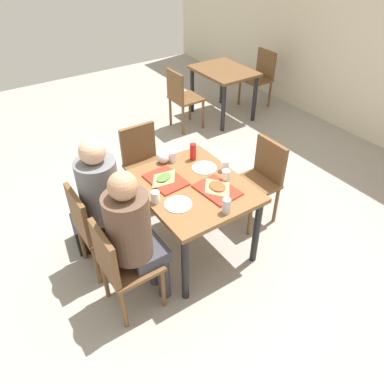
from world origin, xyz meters
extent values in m
cube|color=#9E998E|center=(0.00, 0.00, -0.01)|extent=(10.00, 10.00, 0.02)
cube|color=brown|center=(0.00, 0.00, 0.70)|extent=(1.02, 0.86, 0.04)
cylinder|color=black|center=(-0.45, -0.37, 0.34)|extent=(0.06, 0.06, 0.68)
cylinder|color=black|center=(0.45, -0.37, 0.34)|extent=(0.06, 0.06, 0.68)
cylinder|color=black|center=(-0.45, 0.37, 0.34)|extent=(0.06, 0.06, 0.68)
cylinder|color=black|center=(0.45, 0.37, 0.34)|extent=(0.06, 0.06, 0.68)
cube|color=brown|center=(-0.26, -0.73, 0.44)|extent=(0.40, 0.40, 0.03)
cube|color=brown|center=(-0.26, -0.91, 0.65)|extent=(0.38, 0.04, 0.40)
cylinder|color=brown|center=(-0.43, -0.56, 0.21)|extent=(0.04, 0.04, 0.42)
cylinder|color=brown|center=(-0.09, -0.56, 0.21)|extent=(0.04, 0.04, 0.42)
cylinder|color=brown|center=(-0.43, -0.90, 0.21)|extent=(0.04, 0.04, 0.42)
cylinder|color=brown|center=(-0.09, -0.90, 0.21)|extent=(0.04, 0.04, 0.42)
cube|color=brown|center=(0.26, -0.73, 0.44)|extent=(0.40, 0.40, 0.03)
cube|color=brown|center=(0.26, -0.91, 0.65)|extent=(0.38, 0.04, 0.40)
cylinder|color=brown|center=(0.09, -0.56, 0.21)|extent=(0.04, 0.04, 0.42)
cylinder|color=brown|center=(0.43, -0.56, 0.21)|extent=(0.04, 0.04, 0.42)
cylinder|color=brown|center=(0.09, -0.90, 0.21)|extent=(0.04, 0.04, 0.42)
cylinder|color=brown|center=(0.43, -0.90, 0.21)|extent=(0.04, 0.04, 0.42)
cube|color=brown|center=(0.00, 0.73, 0.44)|extent=(0.40, 0.40, 0.03)
cube|color=brown|center=(0.00, 0.91, 0.65)|extent=(0.38, 0.04, 0.40)
cylinder|color=brown|center=(0.17, 0.56, 0.21)|extent=(0.04, 0.04, 0.42)
cylinder|color=brown|center=(-0.17, 0.56, 0.21)|extent=(0.04, 0.04, 0.42)
cylinder|color=brown|center=(0.17, 0.90, 0.21)|extent=(0.04, 0.04, 0.42)
cylinder|color=brown|center=(-0.17, 0.90, 0.21)|extent=(0.04, 0.04, 0.42)
cube|color=brown|center=(-0.81, 0.00, 0.44)|extent=(0.40, 0.40, 0.03)
cube|color=brown|center=(-0.99, 0.00, 0.65)|extent=(0.04, 0.38, 0.40)
cylinder|color=brown|center=(-0.64, 0.17, 0.21)|extent=(0.04, 0.04, 0.42)
cylinder|color=brown|center=(-0.64, -0.17, 0.21)|extent=(0.04, 0.04, 0.42)
cylinder|color=brown|center=(-0.98, 0.17, 0.21)|extent=(0.04, 0.04, 0.42)
cylinder|color=brown|center=(-0.98, -0.17, 0.21)|extent=(0.04, 0.04, 0.42)
cylinder|color=#383842|center=(-0.34, -0.50, 0.23)|extent=(0.10, 0.10, 0.45)
cylinder|color=#383842|center=(-0.18, -0.50, 0.23)|extent=(0.10, 0.10, 0.45)
cube|color=#383842|center=(-0.26, -0.60, 0.50)|extent=(0.32, 0.28, 0.10)
cylinder|color=slate|center=(-0.26, -0.71, 0.81)|extent=(0.32, 0.32, 0.52)
sphere|color=#DBAD89|center=(-0.26, -0.71, 1.16)|extent=(0.20, 0.20, 0.20)
cylinder|color=#383842|center=(0.18, -0.50, 0.23)|extent=(0.10, 0.10, 0.45)
cylinder|color=#383842|center=(0.34, -0.50, 0.23)|extent=(0.10, 0.10, 0.45)
cube|color=#383842|center=(0.26, -0.60, 0.50)|extent=(0.32, 0.28, 0.10)
cylinder|color=brown|center=(0.26, -0.71, 0.81)|extent=(0.32, 0.32, 0.52)
sphere|color=tan|center=(0.26, -0.71, 1.16)|extent=(0.20, 0.20, 0.20)
cube|color=red|center=(-0.18, -0.15, 0.73)|extent=(0.38, 0.28, 0.02)
cube|color=red|center=(0.18, 0.13, 0.73)|extent=(0.38, 0.29, 0.02)
cylinder|color=white|center=(-0.15, 0.24, 0.73)|extent=(0.22, 0.22, 0.01)
cylinder|color=white|center=(0.15, -0.24, 0.73)|extent=(0.22, 0.22, 0.01)
pyramid|color=#DBAD60|center=(-0.20, -0.16, 0.74)|extent=(0.23, 0.27, 0.01)
ellipsoid|color=#4C7233|center=(-0.20, -0.16, 0.75)|extent=(0.16, 0.19, 0.01)
pyramid|color=#DBAD60|center=(0.16, 0.14, 0.74)|extent=(0.23, 0.18, 0.01)
ellipsoid|color=#B74723|center=(0.16, 0.14, 0.75)|extent=(0.16, 0.13, 0.01)
cylinder|color=white|center=(-0.03, 0.36, 0.77)|extent=(0.07, 0.07, 0.10)
cylinder|color=white|center=(0.03, -0.36, 0.77)|extent=(0.07, 0.07, 0.10)
cylinder|color=white|center=(-0.41, 0.06, 0.77)|extent=(0.07, 0.07, 0.10)
cylinder|color=white|center=(0.10, 0.28, 0.77)|extent=(0.07, 0.07, 0.10)
cylinder|color=#B7BCC6|center=(0.43, 0.02, 0.78)|extent=(0.07, 0.07, 0.12)
cylinder|color=red|center=(-0.33, 0.24, 0.80)|extent=(0.06, 0.06, 0.16)
sphere|color=silver|center=(-0.43, -0.02, 0.77)|extent=(0.10, 0.10, 0.10)
cube|color=black|center=(-0.61, -0.83, 0.14)|extent=(0.34, 0.21, 0.28)
cube|color=brown|center=(-2.08, 1.96, 0.70)|extent=(0.90, 0.70, 0.04)
cylinder|color=black|center=(-2.47, 1.67, 0.34)|extent=(0.06, 0.06, 0.68)
cylinder|color=black|center=(-1.69, 1.67, 0.34)|extent=(0.06, 0.06, 0.68)
cylinder|color=black|center=(-2.47, 2.25, 0.34)|extent=(0.06, 0.06, 0.68)
cylinder|color=black|center=(-1.69, 2.25, 0.34)|extent=(0.06, 0.06, 0.68)
cube|color=brown|center=(-2.08, 1.31, 0.44)|extent=(0.40, 0.40, 0.03)
cube|color=brown|center=(-2.08, 1.13, 0.65)|extent=(0.38, 0.04, 0.40)
cylinder|color=brown|center=(-2.25, 1.48, 0.21)|extent=(0.04, 0.04, 0.42)
cylinder|color=brown|center=(-1.91, 1.48, 0.21)|extent=(0.04, 0.04, 0.42)
cylinder|color=brown|center=(-2.25, 1.14, 0.21)|extent=(0.04, 0.04, 0.42)
cylinder|color=brown|center=(-1.91, 1.14, 0.21)|extent=(0.04, 0.04, 0.42)
cube|color=brown|center=(-2.08, 2.61, 0.44)|extent=(0.40, 0.40, 0.03)
cube|color=brown|center=(-2.08, 2.79, 0.65)|extent=(0.38, 0.04, 0.40)
cylinder|color=brown|center=(-1.91, 2.44, 0.21)|extent=(0.04, 0.04, 0.42)
cylinder|color=brown|center=(-2.25, 2.44, 0.21)|extent=(0.04, 0.04, 0.42)
cylinder|color=brown|center=(-1.91, 2.78, 0.21)|extent=(0.04, 0.04, 0.42)
cylinder|color=brown|center=(-2.25, 2.78, 0.21)|extent=(0.04, 0.04, 0.42)
camera|label=1|loc=(2.10, -1.42, 2.58)|focal=35.05mm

